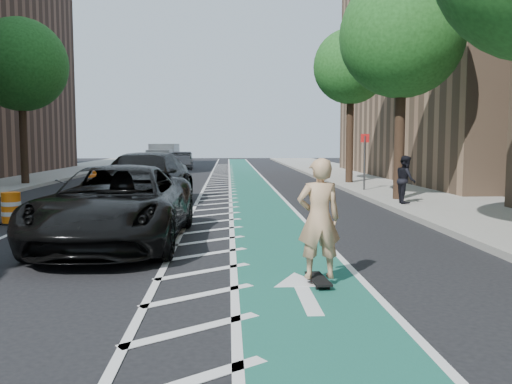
{
  "coord_description": "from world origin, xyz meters",
  "views": [
    {
      "loc": [
        1.91,
        -10.29,
        2.18
      ],
      "look_at": [
        2.51,
        1.14,
        1.1
      ],
      "focal_mm": 38.0,
      "sensor_mm": 36.0,
      "label": 1
    }
  ],
  "objects": [
    {
      "name": "pedestrian",
      "position": [
        7.7,
        7.03,
        0.93
      ],
      "size": [
        0.67,
        0.82,
        1.57
      ],
      "primitive_type": "imported",
      "rotation": [
        0.0,
        0.0,
        1.46
      ],
      "color": "black",
      "rests_on": "sidewalk_right"
    },
    {
      "name": "sidewalk_right",
      "position": [
        9.5,
        10.0,
        0.07
      ],
      "size": [
        5.0,
        90.0,
        0.15
      ],
      "primitive_type": "cube",
      "color": "gray",
      "rests_on": "ground"
    },
    {
      "name": "barrel_c",
      "position": [
        -4.0,
        14.59,
        0.39
      ],
      "size": [
        0.61,
        0.61,
        0.83
      ],
      "color": "#FF640D",
      "rests_on": "ground"
    },
    {
      "name": "bike_lane",
      "position": [
        3.0,
        10.0,
        0.01
      ],
      "size": [
        2.0,
        90.0,
        0.01
      ],
      "primitive_type": "cube",
      "color": "#175240",
      "rests_on": "ground"
    },
    {
      "name": "suv_near",
      "position": [
        -0.43,
        1.2,
        0.83
      ],
      "size": [
        2.88,
        6.04,
        1.66
      ],
      "primitive_type": "imported",
      "rotation": [
        0.0,
        0.0,
        -0.02
      ],
      "color": "black",
      "rests_on": "ground"
    },
    {
      "name": "car_grey",
      "position": [
        -1.67,
        32.43,
        0.67
      ],
      "size": [
        1.91,
        4.21,
        1.34
      ],
      "primitive_type": "imported",
      "rotation": [
        0.0,
        0.0,
        0.12
      ],
      "color": "#5C5B61",
      "rests_on": "ground"
    },
    {
      "name": "box_truck",
      "position": [
        -3.65,
        36.62,
        0.9
      ],
      "size": [
        2.36,
        4.8,
        1.95
      ],
      "rotation": [
        0.0,
        0.0,
        -0.06
      ],
      "color": "silver",
      "rests_on": "ground"
    },
    {
      "name": "tree_r_c",
      "position": [
        7.9,
        8.0,
        5.77
      ],
      "size": [
        4.2,
        4.2,
        7.9
      ],
      "color": "#382619",
      "rests_on": "ground"
    },
    {
      "name": "tree_r_d",
      "position": [
        7.9,
        16.0,
        5.77
      ],
      "size": [
        4.2,
        4.2,
        7.9
      ],
      "color": "#382619",
      "rests_on": "ground"
    },
    {
      "name": "ground",
      "position": [
        0.0,
        0.0,
        0.0
      ],
      "size": [
        120.0,
        120.0,
        0.0
      ],
      "primitive_type": "plane",
      "color": "black",
      "rests_on": "ground"
    },
    {
      "name": "barrel_b",
      "position": [
        -3.6,
        12.27,
        0.38
      ],
      "size": [
        0.59,
        0.59,
        0.8
      ],
      "color": "#FF630D",
      "rests_on": "ground"
    },
    {
      "name": "tree_l_d",
      "position": [
        -7.9,
        16.0,
        5.77
      ],
      "size": [
        4.2,
        4.2,
        7.9
      ],
      "color": "#382619",
      "rests_on": "ground"
    },
    {
      "name": "skateboarder",
      "position": [
        3.27,
        -2.31,
        1.02
      ],
      "size": [
        0.69,
        0.48,
        1.82
      ],
      "primitive_type": "imported",
      "rotation": [
        0.0,
        0.0,
        3.22
      ],
      "color": "tan",
      "rests_on": "skateboard"
    },
    {
      "name": "sign_post",
      "position": [
        7.6,
        12.0,
        1.35
      ],
      "size": [
        0.35,
        0.08,
        2.47
      ],
      "color": "#4C4C4C",
      "rests_on": "ground"
    },
    {
      "name": "car_silver",
      "position": [
        -4.65,
        25.25,
        0.67
      ],
      "size": [
        1.82,
        4.03,
        1.34
      ],
      "primitive_type": "imported",
      "rotation": [
        0.0,
        0.0,
        0.06
      ],
      "color": "#A8A7AD",
      "rests_on": "ground"
    },
    {
      "name": "barrel_a",
      "position": [
        -3.8,
        4.17,
        0.4
      ],
      "size": [
        0.61,
        0.61,
        0.84
      ],
      "color": "orange",
      "rests_on": "ground"
    },
    {
      "name": "buffer_strip",
      "position": [
        1.5,
        10.0,
        0.01
      ],
      "size": [
        1.4,
        90.0,
        0.01
      ],
      "primitive_type": "cube",
      "color": "silver",
      "rests_on": "ground"
    },
    {
      "name": "building_right_far",
      "position": [
        17.5,
        20.0,
        9.5
      ],
      "size": [
        14.0,
        22.0,
        19.0
      ],
      "primitive_type": "cube",
      "color": "#84664C",
      "rests_on": "ground"
    },
    {
      "name": "skateboard",
      "position": [
        3.27,
        -2.31,
        0.09
      ],
      "size": [
        0.3,
        0.86,
        0.11
      ],
      "rotation": [
        0.0,
        0.0,
        0.07
      ],
      "color": "black",
      "rests_on": "ground"
    },
    {
      "name": "curb_right",
      "position": [
        7.05,
        10.0,
        0.08
      ],
      "size": [
        0.12,
        90.0,
        0.16
      ],
      "primitive_type": "cube",
      "color": "gray",
      "rests_on": "ground"
    },
    {
      "name": "suv_far",
      "position": [
        -0.88,
        7.65,
        0.9
      ],
      "size": [
        3.22,
        6.44,
        1.79
      ],
      "primitive_type": "imported",
      "rotation": [
        0.0,
        0.0,
        -0.12
      ],
      "color": "black",
      "rests_on": "ground"
    }
  ]
}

